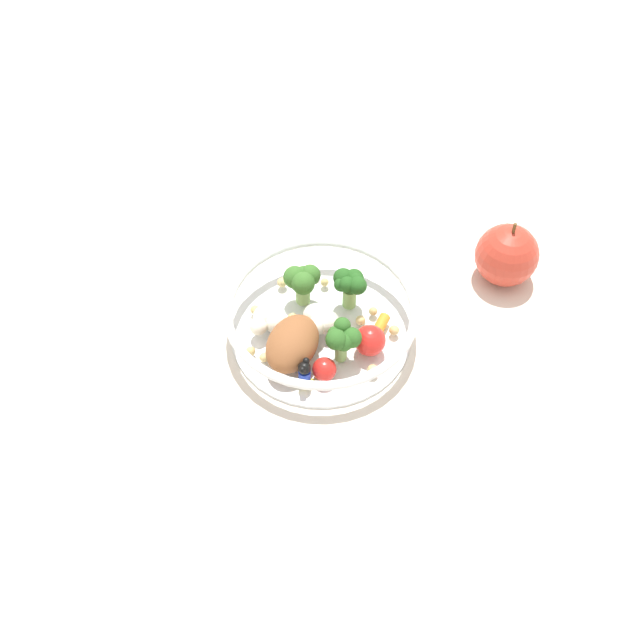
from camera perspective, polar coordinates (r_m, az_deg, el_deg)
name	(u,v)px	position (r m, az deg, el deg)	size (l,w,h in m)	color
ground_plane	(316,331)	(0.79, -0.33, -0.82)	(2.40, 2.40, 0.00)	silver
food_container	(318,321)	(0.76, -0.19, -0.06)	(0.20, 0.20, 0.06)	white
loose_apple	(507,255)	(0.84, 14.18, 4.87)	(0.07, 0.07, 0.08)	#BC3828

